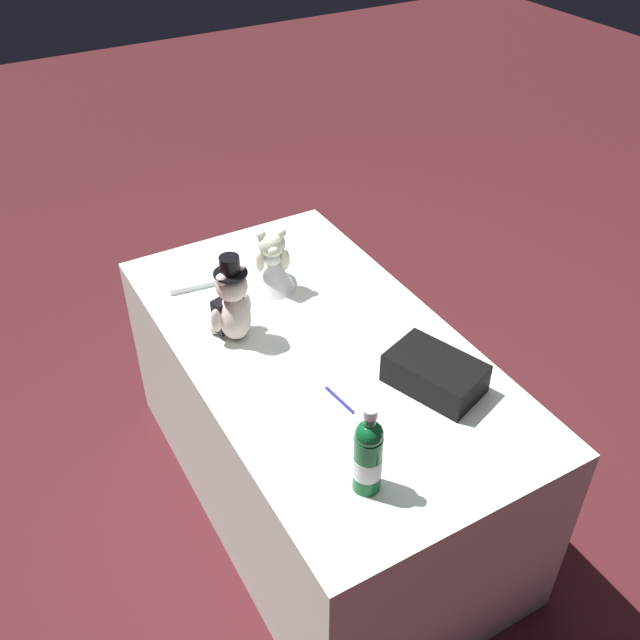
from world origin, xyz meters
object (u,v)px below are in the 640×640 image
object	(u,v)px
teddy_bear_groom	(232,305)
signing_pen	(341,401)
champagne_bottle	(368,455)
teddy_bear_bride	(272,260)
guestbook	(198,271)
gift_case_black	(435,373)

from	to	relation	value
teddy_bear_groom	signing_pen	bearing A→B (deg)	17.86
champagne_bottle	signing_pen	distance (m)	0.34
teddy_bear_bride	signing_pen	distance (m)	0.66
teddy_bear_bride	signing_pen	xyz separation A→B (m)	(0.64, -0.10, -0.11)
champagne_bottle	guestbook	xyz separation A→B (m)	(-1.16, -0.00, -0.11)
champagne_bottle	signing_pen	xyz separation A→B (m)	(-0.30, 0.11, -0.12)
teddy_bear_bride	gift_case_black	bearing A→B (deg)	14.40
champagne_bottle	guestbook	bearing A→B (deg)	-179.78
teddy_bear_bride	gift_case_black	xyz separation A→B (m)	(0.72, 0.19, -0.06)
teddy_bear_groom	teddy_bear_bride	distance (m)	0.31
gift_case_black	guestbook	size ratio (longest dim) A/B	1.25
champagne_bottle	signing_pen	world-z (taller)	champagne_bottle
teddy_bear_bride	guestbook	xyz separation A→B (m)	(-0.21, -0.21, -0.10)
signing_pen	teddy_bear_groom	bearing A→B (deg)	-162.14
gift_case_black	guestbook	xyz separation A→B (m)	(-0.94, -0.39, -0.04)
guestbook	teddy_bear_bride	bearing A→B (deg)	51.41
teddy_bear_groom	guestbook	bearing A→B (deg)	175.08
gift_case_black	guestbook	distance (m)	1.02
gift_case_black	teddy_bear_bride	bearing A→B (deg)	-165.60
teddy_bear_groom	signing_pen	xyz separation A→B (m)	(0.45, 0.14, -0.12)
champagne_bottle	gift_case_black	world-z (taller)	champagne_bottle
champagne_bottle	gift_case_black	bearing A→B (deg)	119.99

